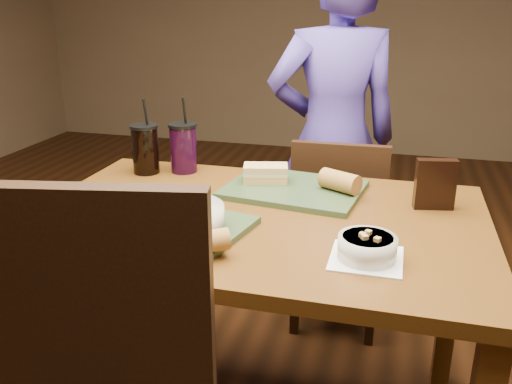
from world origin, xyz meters
TOP-DOWN VIEW (x-y plane):
  - dining_table at (0.00, 0.00)m, footprint 1.30×0.85m
  - chair_far at (0.18, 0.62)m, footprint 0.37×0.37m
  - diner at (0.11, 0.84)m, footprint 0.65×0.54m
  - tray_near at (-0.21, -0.16)m, footprint 0.48×0.40m
  - tray_far at (0.07, 0.22)m, footprint 0.46×0.37m
  - salad_bowl at (-0.15, -0.19)m, footprint 0.22×0.22m
  - soup_bowl at (0.33, -0.20)m, footprint 0.17×0.17m
  - sandwich_near at (-0.34, -0.14)m, footprint 0.12×0.11m
  - sandwich_far at (-0.03, 0.24)m, footprint 0.16×0.11m
  - baguette_near at (-0.04, -0.30)m, footprint 0.12×0.10m
  - baguette_far at (0.21, 0.22)m, footprint 0.14×0.12m
  - cup_cola at (-0.48, 0.28)m, footprint 0.10×0.10m
  - cup_berry at (-0.35, 0.33)m, footprint 0.10×0.10m
  - chip_bag at (0.49, 0.19)m, footprint 0.12×0.06m

SIDE VIEW (x-z plane):
  - chair_far at x=0.18m, z-range 0.05..0.88m
  - dining_table at x=0.00m, z-range 0.28..1.03m
  - tray_near at x=-0.21m, z-range 0.75..0.77m
  - tray_far at x=0.07m, z-range 0.75..0.77m
  - diner at x=0.11m, z-range 0.00..1.54m
  - soup_bowl at x=0.33m, z-range 0.75..0.82m
  - sandwich_near at x=-0.34m, z-range 0.77..0.82m
  - baguette_near at x=-0.04m, z-range 0.77..0.82m
  - sandwich_far at x=-0.03m, z-range 0.77..0.82m
  - baguette_far at x=0.21m, z-range 0.77..0.83m
  - salad_bowl at x=-0.15m, z-range 0.77..0.84m
  - chip_bag at x=0.49m, z-range 0.75..0.90m
  - cup_cola at x=-0.48m, z-range 0.70..0.97m
  - cup_berry at x=-0.35m, z-range 0.70..0.97m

